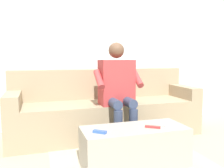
% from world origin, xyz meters
% --- Properties ---
extents(ground_plane, '(8.00, 8.00, 0.00)m').
position_xyz_m(ground_plane, '(0.00, 0.60, 0.00)').
color(ground_plane, tan).
extents(back_wall, '(5.48, 0.06, 2.53)m').
position_xyz_m(back_wall, '(0.00, -0.65, 1.27)').
color(back_wall, silver).
rests_on(back_wall, ground).
extents(couch, '(2.45, 0.76, 0.87)m').
position_xyz_m(couch, '(0.00, -0.14, 0.31)').
color(couch, '#9E896B').
rests_on(couch, ground).
extents(coffee_table, '(1.00, 0.42, 0.37)m').
position_xyz_m(coffee_table, '(0.00, 0.86, 0.19)').
color(coffee_table, '#A89E8E').
rests_on(coffee_table, ground).
extents(person_solo_seated, '(0.55, 0.51, 1.21)m').
position_xyz_m(person_solo_seated, '(-0.06, 0.20, 0.69)').
color(person_solo_seated, '#B23838').
rests_on(person_solo_seated, ground).
extents(remote_red, '(0.14, 0.11, 0.02)m').
position_xyz_m(remote_red, '(-0.16, 0.92, 0.38)').
color(remote_red, '#B73333').
rests_on(remote_red, coffee_table).
extents(remote_white, '(0.14, 0.08, 0.02)m').
position_xyz_m(remote_white, '(-0.33, 0.93, 0.38)').
color(remote_white, white).
rests_on(remote_white, coffee_table).
extents(remote_blue, '(0.12, 0.11, 0.02)m').
position_xyz_m(remote_blue, '(0.36, 0.92, 0.38)').
color(remote_blue, '#3860B7').
rests_on(remote_blue, coffee_table).
extents(floor_rug, '(1.55, 1.52, 0.01)m').
position_xyz_m(floor_rug, '(0.00, 0.75, 0.00)').
color(floor_rug, '#B7AD93').
rests_on(floor_rug, ground).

